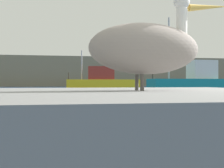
# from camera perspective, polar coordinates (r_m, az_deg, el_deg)

# --- Properties ---
(hillside_backdrop) EXTENTS (140.00, 13.63, 6.34)m
(hillside_backdrop) POSITION_cam_1_polar(r_m,az_deg,el_deg) (70.64, -9.33, 2.16)
(hillside_backdrop) COLOR #7F755B
(hillside_backdrop) RESTS_ON ground
(pier_dock) EXTENTS (2.66, 2.89, 0.82)m
(pier_dock) POSITION_cam_1_polar(r_m,az_deg,el_deg) (2.52, 6.09, -10.54)
(pier_dock) COLOR gray
(pier_dock) RESTS_ON ground
(pelican) EXTENTS (1.23, 0.42, 0.80)m
(pelican) POSITION_cam_1_polar(r_m,az_deg,el_deg) (2.50, 6.42, 6.78)
(pelican) COLOR gray
(pelican) RESTS_ON pier_dock
(fishing_boat_yellow) EXTENTS (7.37, 2.88, 4.05)m
(fishing_boat_yellow) POSITION_cam_1_polar(r_m,az_deg,el_deg) (30.65, -1.72, 0.33)
(fishing_boat_yellow) COLOR yellow
(fishing_boat_yellow) RESTS_ON ground
(fishing_boat_teal) EXTENTS (6.86, 2.18, 5.52)m
(fishing_boat_teal) POSITION_cam_1_polar(r_m,az_deg,el_deg) (23.31, 15.30, 0.13)
(fishing_boat_teal) COLOR teal
(fishing_boat_teal) RESTS_ON ground
(mooring_buoy) EXTENTS (0.52, 0.52, 0.52)m
(mooring_buoy) POSITION_cam_1_polar(r_m,az_deg,el_deg) (14.34, 6.03, -2.19)
(mooring_buoy) COLOR #E54C19
(mooring_buoy) RESTS_ON ground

